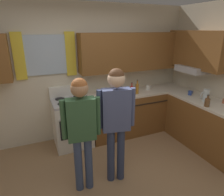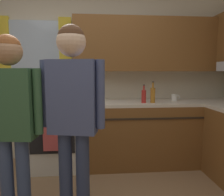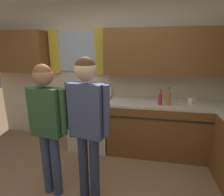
# 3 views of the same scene
# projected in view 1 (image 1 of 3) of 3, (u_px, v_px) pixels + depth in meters

# --- Properties ---
(ground_plane) EXTENTS (12.00, 12.00, 0.00)m
(ground_plane) POSITION_uv_depth(u_px,v_px,m) (119.00, 196.00, 2.68)
(ground_plane) COLOR #93704C
(back_wall_unit) EXTENTS (4.60, 0.42, 2.60)m
(back_wall_unit) POSITION_uv_depth(u_px,v_px,m) (83.00, 66.00, 3.80)
(back_wall_unit) COLOR beige
(back_wall_unit) RESTS_ON ground
(kitchen_counter_run) EXTENTS (2.20, 2.23, 0.90)m
(kitchen_counter_run) POSITION_uv_depth(u_px,v_px,m) (165.00, 116.00, 4.04)
(kitchen_counter_run) COLOR brown
(kitchen_counter_run) RESTS_ON ground
(stove_oven) EXTENTS (0.67, 0.67, 1.10)m
(stove_oven) POSITION_uv_depth(u_px,v_px,m) (72.00, 122.00, 3.77)
(stove_oven) COLOR silver
(stove_oven) RESTS_ON ground
(bottle_squat_brown) EXTENTS (0.08, 0.08, 0.21)m
(bottle_squat_brown) POSITION_uv_depth(u_px,v_px,m) (207.00, 102.00, 3.30)
(bottle_squat_brown) COLOR brown
(bottle_squat_brown) RESTS_ON kitchen_counter_run
(bottle_sauce_red) EXTENTS (0.06, 0.06, 0.25)m
(bottle_sauce_red) POSITION_uv_depth(u_px,v_px,m) (132.00, 90.00, 3.91)
(bottle_sauce_red) COLOR red
(bottle_sauce_red) RESTS_ON kitchen_counter_run
(bottle_oil_amber) EXTENTS (0.06, 0.06, 0.29)m
(bottle_oil_amber) POSITION_uv_depth(u_px,v_px,m) (137.00, 88.00, 3.95)
(bottle_oil_amber) COLOR #B27223
(bottle_oil_amber) RESTS_ON kitchen_counter_run
(mug_cobalt_blue) EXTENTS (0.11, 0.07, 0.08)m
(mug_cobalt_blue) POSITION_uv_depth(u_px,v_px,m) (190.00, 93.00, 3.90)
(mug_cobalt_blue) COLOR #2D479E
(mug_cobalt_blue) RESTS_ON kitchen_counter_run
(mug_ceramic_white) EXTENTS (0.13, 0.08, 0.09)m
(mug_ceramic_white) POSITION_uv_depth(u_px,v_px,m) (148.00, 87.00, 4.25)
(mug_ceramic_white) COLOR white
(mug_ceramic_white) RESTS_ON kitchen_counter_run
(water_pitcher) EXTENTS (0.19, 0.11, 0.22)m
(water_pitcher) POSITION_uv_depth(u_px,v_px,m) (206.00, 95.00, 3.53)
(water_pitcher) COLOR silver
(water_pitcher) RESTS_ON kitchen_counter_run
(adult_left) EXTENTS (0.49, 0.22, 1.59)m
(adult_left) POSITION_uv_depth(u_px,v_px,m) (81.00, 124.00, 2.50)
(adult_left) COLOR #38476B
(adult_left) RESTS_ON ground
(adult_in_plaid) EXTENTS (0.51, 0.23, 1.67)m
(adult_in_plaid) POSITION_uv_depth(u_px,v_px,m) (116.00, 114.00, 2.66)
(adult_in_plaid) COLOR #2D3856
(adult_in_plaid) RESTS_ON ground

